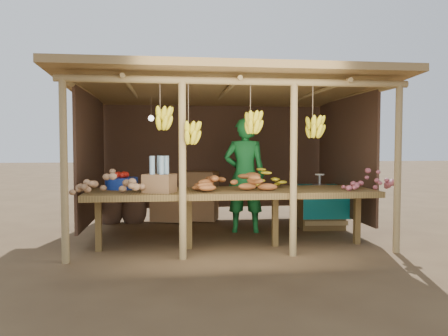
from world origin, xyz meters
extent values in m
plane|color=brown|center=(0.00, 0.00, 0.00)|extent=(60.00, 60.00, 0.00)
cylinder|color=#A18353|center=(-2.10, -1.50, 1.10)|extent=(0.09, 0.09, 2.20)
cylinder|color=#A18353|center=(2.10, -1.50, 1.10)|extent=(0.09, 0.09, 2.20)
cylinder|color=#A18353|center=(-2.10, 1.50, 1.10)|extent=(0.09, 0.09, 2.20)
cylinder|color=#A18353|center=(2.10, 1.50, 1.10)|extent=(0.09, 0.09, 2.20)
cylinder|color=#A18353|center=(-0.70, -1.50, 1.10)|extent=(0.09, 0.09, 2.20)
cylinder|color=#A18353|center=(0.70, -1.50, 1.10)|extent=(0.09, 0.09, 2.20)
cylinder|color=#A18353|center=(0.00, -1.50, 2.20)|extent=(4.40, 0.09, 0.09)
cylinder|color=#A18353|center=(0.00, 1.50, 2.20)|extent=(4.40, 0.09, 0.09)
cube|color=#A07D4A|center=(0.00, 0.00, 2.29)|extent=(4.70, 3.50, 0.28)
cube|color=#4A3022|center=(0.00, 1.48, 1.21)|extent=(4.20, 0.04, 1.98)
cube|color=#4A3022|center=(-2.08, 0.20, 1.21)|extent=(0.04, 2.40, 1.98)
cube|color=#4A3022|center=(2.08, 0.20, 1.21)|extent=(0.04, 2.40, 1.98)
cube|color=brown|center=(0.00, -0.95, 0.76)|extent=(3.90, 1.05, 0.08)
cube|color=brown|center=(-1.80, -0.95, 0.36)|extent=(0.08, 0.08, 0.72)
cube|color=brown|center=(-0.60, -0.95, 0.36)|extent=(0.08, 0.08, 0.72)
cube|color=brown|center=(0.60, -0.95, 0.36)|extent=(0.08, 0.08, 0.72)
cube|color=brown|center=(1.80, -0.95, 0.36)|extent=(0.08, 0.08, 0.72)
cylinder|color=navy|center=(-1.53, -0.63, 0.88)|extent=(0.45, 0.45, 0.16)
cube|color=brown|center=(-0.99, -1.15, 0.92)|extent=(0.46, 0.42, 0.24)
imported|color=#1A7832|center=(0.35, 0.09, 0.93)|extent=(0.74, 0.54, 1.85)
cube|color=brown|center=(1.69, 0.29, 0.33)|extent=(0.76, 0.66, 0.66)
cube|color=#0B7B82|center=(1.69, 0.29, 0.69)|extent=(0.85, 0.75, 0.07)
cube|color=brown|center=(-0.27, 1.20, 0.25)|extent=(0.66, 0.59, 0.45)
cube|color=brown|center=(-0.27, 1.20, 0.70)|extent=(0.66, 0.59, 0.45)
cube|color=brown|center=(-0.89, 1.20, 0.25)|extent=(0.66, 0.59, 0.45)
ellipsoid|color=#4A3022|center=(-1.93, 1.20, 0.27)|extent=(0.46, 0.46, 0.63)
ellipsoid|color=#4A3022|center=(-1.51, 1.20, 0.27)|extent=(0.46, 0.46, 0.63)
camera|label=1|loc=(-0.85, -6.86, 1.41)|focal=35.00mm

